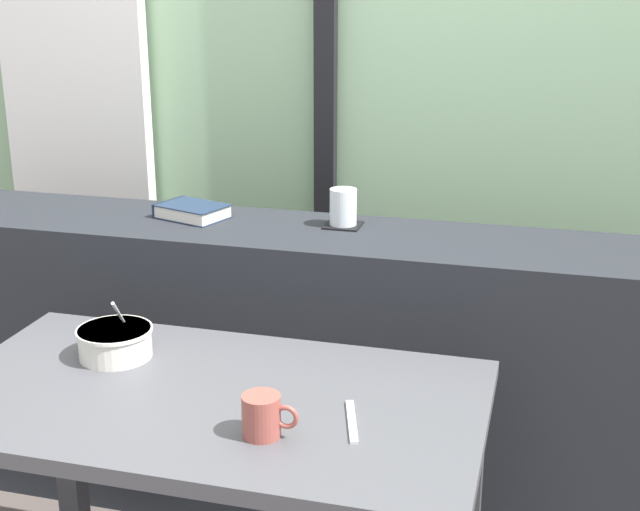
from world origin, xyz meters
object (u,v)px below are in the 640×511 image
(coaster_square, at_px, (343,225))
(ceramic_mug, at_px, (263,416))
(breakfast_table, at_px, (212,438))
(fork_utensil, at_px, (352,421))
(juice_glass, at_px, (343,208))
(closed_book, at_px, (192,211))
(soup_bowl, at_px, (115,342))

(coaster_square, xyz_separation_m, ceramic_mug, (0.05, -0.87, -0.14))
(breakfast_table, relative_size, fork_utensil, 6.89)
(juice_glass, relative_size, closed_book, 0.45)
(closed_book, bearing_deg, juice_glass, 3.63)
(ceramic_mug, bearing_deg, soup_bowl, 150.05)
(soup_bowl, relative_size, ceramic_mug, 1.56)
(coaster_square, distance_m, closed_book, 0.44)
(breakfast_table, xyz_separation_m, juice_glass, (0.11, 0.73, 0.34))
(coaster_square, xyz_separation_m, soup_bowl, (-0.40, -0.61, -0.14))
(coaster_square, height_order, ceramic_mug, coaster_square)
(juice_glass, distance_m, soup_bowl, 0.75)
(coaster_square, relative_size, juice_glass, 0.99)
(soup_bowl, xyz_separation_m, fork_utensil, (0.60, -0.16, -0.03))
(closed_book, bearing_deg, soup_bowl, -85.30)
(breakfast_table, xyz_separation_m, soup_bowl, (-0.28, 0.12, 0.14))
(coaster_square, height_order, closed_book, closed_book)
(juice_glass, bearing_deg, breakfast_table, -98.86)
(closed_book, height_order, ceramic_mug, closed_book)
(breakfast_table, xyz_separation_m, closed_book, (-0.33, 0.70, 0.30))
(juice_glass, distance_m, closed_book, 0.45)
(coaster_square, distance_m, ceramic_mug, 0.88)
(coaster_square, bearing_deg, fork_utensil, -74.92)
(coaster_square, bearing_deg, closed_book, -176.37)
(juice_glass, bearing_deg, soup_bowl, -123.00)
(coaster_square, bearing_deg, breakfast_table, -98.86)
(closed_book, height_order, soup_bowl, closed_book)
(breakfast_table, height_order, closed_book, closed_book)
(breakfast_table, relative_size, ceramic_mug, 10.36)
(breakfast_table, bearing_deg, juice_glass, 81.14)
(closed_book, relative_size, soup_bowl, 1.27)
(soup_bowl, bearing_deg, fork_utensil, -15.20)
(juice_glass, xyz_separation_m, fork_utensil, (0.21, -0.77, -0.23))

